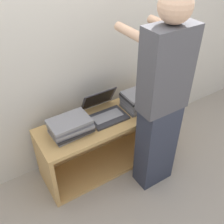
% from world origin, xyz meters
% --- Properties ---
extents(ground_plane, '(12.00, 12.00, 0.00)m').
position_xyz_m(ground_plane, '(0.00, 0.00, 0.00)').
color(ground_plane, '#9E9384').
extents(wall_back, '(8.00, 0.05, 2.40)m').
position_xyz_m(wall_back, '(0.00, 0.57, 1.20)').
color(wall_back, beige).
rests_on(wall_back, ground_plane).
extents(cart, '(1.38, 0.47, 0.59)m').
position_xyz_m(cart, '(0.00, 0.29, 0.30)').
color(cart, tan).
rests_on(cart, ground_plane).
extents(laptop_open, '(0.35, 0.35, 0.23)m').
position_xyz_m(laptop_open, '(0.00, 0.29, 0.64)').
color(laptop_open, '#333338').
rests_on(laptop_open, cart).
extents(laptop_stack_left, '(0.37, 0.27, 0.15)m').
position_xyz_m(laptop_stack_left, '(-0.38, 0.23, 0.67)').
color(laptop_stack_left, gray).
rests_on(laptop_stack_left, cart).
extents(laptop_stack_right, '(0.37, 0.26, 0.17)m').
position_xyz_m(laptop_stack_right, '(0.38, 0.23, 0.68)').
color(laptop_stack_right, slate).
rests_on(laptop_stack_right, cart).
extents(person, '(0.40, 0.54, 1.79)m').
position_xyz_m(person, '(0.26, -0.17, 0.91)').
color(person, '#2D3342').
rests_on(person, ground_plane).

